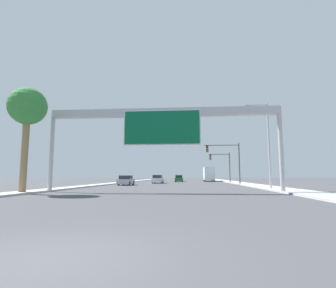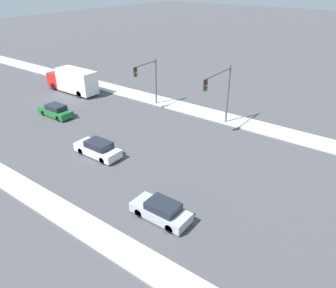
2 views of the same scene
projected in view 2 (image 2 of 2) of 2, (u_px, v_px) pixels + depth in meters
The scene contains 7 objects.
sidewalk_right at pixel (98, 85), 49.38m from camera, with size 3.00×120.00×0.15m.
car_mid_center at pixel (98, 149), 30.18m from camera, with size 1.79×4.62×1.50m.
car_far_left at pixel (56, 111), 38.45m from camera, with size 1.70×4.47×1.49m.
car_near_center at pixel (161, 211), 22.41m from camera, with size 1.75×4.26×1.41m.
truck_box_primary at pixel (73, 81), 45.71m from camera, with size 2.38×8.49×3.38m.
traffic_light_near_intersection at pixel (221, 89), 33.80m from camera, with size 5.55×0.32×6.56m.
traffic_light_mid_block at pixel (149, 76), 39.59m from camera, with size 4.16×0.32×5.90m.
Camera 2 is at (-20.96, 23.05, 15.15)m, focal length 35.00 mm.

